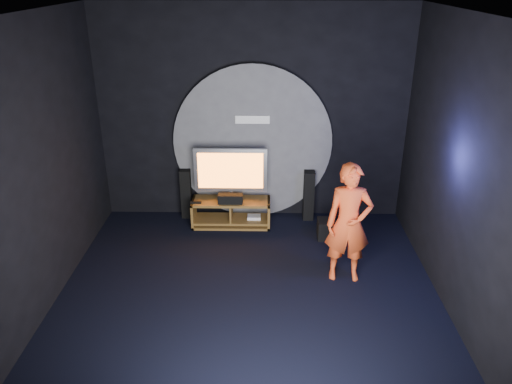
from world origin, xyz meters
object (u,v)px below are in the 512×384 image
at_px(subwoofer, 327,229).
at_px(tv, 231,172).
at_px(tower_speaker_left, 186,193).
at_px(player, 349,224).
at_px(media_console, 232,214).
at_px(tower_speaker_right, 309,196).

bearing_deg(subwoofer, tv, 162.22).
relative_size(tower_speaker_left, player, 0.52).
relative_size(media_console, subwoofer, 4.09).
relative_size(tv, player, 0.71).
relative_size(tv, subwoofer, 3.75).
xyz_separation_m(tv, tower_speaker_right, (1.30, 0.18, -0.49)).
height_order(subwoofer, player, player).
xyz_separation_m(media_console, subwoofer, (1.53, -0.43, -0.04)).
bearing_deg(tv, media_console, -83.59).
relative_size(tv, tower_speaker_left, 1.36).
height_order(media_console, subwoofer, media_console).
distance_m(tv, tower_speaker_left, 0.95).
height_order(tower_speaker_right, subwoofer, tower_speaker_right).
bearing_deg(media_console, player, -42.47).
bearing_deg(player, tv, 138.19).
distance_m(subwoofer, player, 1.29).
height_order(media_console, player, player).
xyz_separation_m(tv, player, (1.67, -1.59, -0.09)).
distance_m(tower_speaker_right, player, 1.85).
relative_size(subwoofer, player, 0.19).
bearing_deg(tv, player, -43.57).
xyz_separation_m(tv, tower_speaker_left, (-0.78, 0.23, -0.49)).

